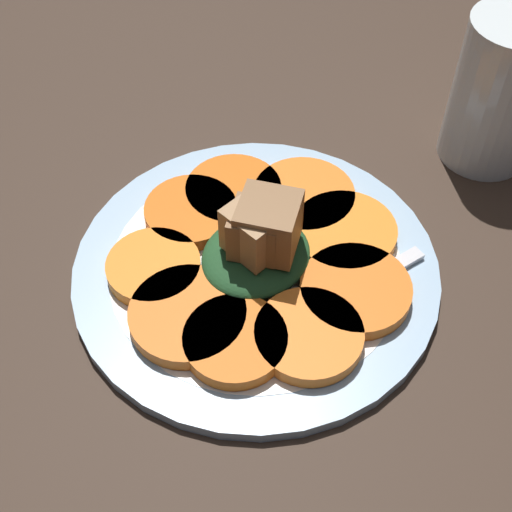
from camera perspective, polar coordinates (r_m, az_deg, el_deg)
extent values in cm
cube|color=#38281E|center=(55.28, 0.00, -2.05)|extent=(120.00, 120.00, 2.00)
cylinder|color=#99B7D1|center=(54.10, 0.00, -1.08)|extent=(27.65, 27.65, 1.00)
cylinder|color=white|center=(54.06, 0.00, -1.05)|extent=(22.12, 22.12, 1.00)
cylinder|color=orange|center=(55.39, 7.09, 1.88)|extent=(8.06, 8.06, 1.12)
cylinder|color=orange|center=(57.73, 3.84, 4.76)|extent=(8.20, 8.20, 1.12)
cylinder|color=#D45E12|center=(58.04, -1.81, 5.18)|extent=(7.78, 7.78, 1.12)
cylinder|color=#D45F13|center=(56.54, -5.46, 3.37)|extent=(7.35, 7.35, 1.12)
cylinder|color=orange|center=(53.27, -8.19, -0.92)|extent=(7.02, 7.02, 1.12)
cylinder|color=orange|center=(50.57, -5.79, -4.48)|extent=(8.33, 8.33, 1.12)
cylinder|color=orange|center=(48.99, -1.67, -6.79)|extent=(7.22, 7.22, 1.12)
cylinder|color=orange|center=(49.33, 4.25, -6.36)|extent=(7.58, 7.58, 1.12)
cylinder|color=orange|center=(51.95, 7.96, -2.71)|extent=(8.10, 8.10, 1.12)
ellipsoid|color=#1E4723|center=(52.82, 0.00, 0.03)|extent=(8.53, 7.67, 2.09)
cube|color=brown|center=(50.38, -0.06, 1.69)|extent=(4.87, 4.87, 3.56)
cube|color=brown|center=(50.58, 1.00, 2.49)|extent=(5.73, 5.73, 4.21)
cube|color=#9E754C|center=(50.48, 0.45, 2.02)|extent=(3.88, 3.88, 3.80)
cube|color=silver|center=(52.47, 7.93, -2.61)|extent=(12.53, 3.81, 0.40)
cube|color=silver|center=(49.72, 1.59, -6.25)|extent=(1.99, 2.59, 0.40)
cube|color=silver|center=(48.31, -0.92, -8.87)|extent=(4.91, 1.38, 0.40)
cube|color=silver|center=(48.60, -1.35, -8.30)|extent=(4.91, 1.38, 0.40)
cube|color=silver|center=(48.90, -1.78, -7.75)|extent=(4.91, 1.38, 0.40)
cube|color=silver|center=(49.21, -2.21, -7.20)|extent=(4.91, 1.38, 0.40)
cylinder|color=silver|center=(63.08, 18.92, 12.30)|extent=(7.77, 7.77, 12.97)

